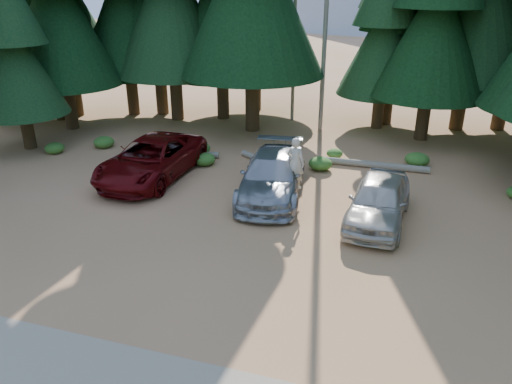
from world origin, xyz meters
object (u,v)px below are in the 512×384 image
at_px(red_pickup, 152,159).
at_px(frisbee_player, 295,163).
at_px(silver_minivan_right, 379,200).
at_px(log_mid, 267,162).
at_px(silver_minivan_center, 272,176).
at_px(log_right, 374,165).
at_px(log_left, 174,154).

relative_size(red_pickup, frisbee_player, 3.08).
xyz_separation_m(silver_minivan_right, log_mid, (-5.34, 4.37, -0.67)).
height_order(silver_minivan_center, silver_minivan_right, silver_minivan_center).
bearing_deg(log_right, frisbee_player, -120.20).
bearing_deg(log_left, silver_minivan_center, -40.38).
distance_m(frisbee_player, log_left, 7.59).
relative_size(frisbee_player, log_mid, 0.58).
xyz_separation_m(frisbee_player, log_left, (-6.71, 3.25, -1.41)).
distance_m(silver_minivan_center, log_left, 6.50).
bearing_deg(red_pickup, log_left, 97.65).
relative_size(frisbee_player, log_right, 0.41).
bearing_deg(log_mid, frisbee_player, -25.69).
height_order(frisbee_player, log_right, frisbee_player).
xyz_separation_m(frisbee_player, log_right, (2.65, 4.60, -1.42)).
distance_m(frisbee_player, log_right, 5.49).
bearing_deg(log_mid, log_right, 45.90).
height_order(silver_minivan_center, log_right, silver_minivan_center).
height_order(silver_minivan_center, log_mid, silver_minivan_center).
height_order(silver_minivan_center, frisbee_player, frisbee_player).
bearing_deg(red_pickup, silver_minivan_right, -7.15).
distance_m(log_mid, log_right, 4.90).
distance_m(silver_minivan_center, silver_minivan_right, 4.34).
bearing_deg(log_left, frisbee_player, -38.75).
xyz_separation_m(silver_minivan_center, log_mid, (-1.15, 3.24, -0.69)).
relative_size(red_pickup, log_mid, 1.78).
relative_size(log_mid, log_right, 0.71).
height_order(silver_minivan_center, log_left, silver_minivan_center).
bearing_deg(frisbee_player, log_right, -108.08).
bearing_deg(frisbee_player, log_mid, -46.94).
height_order(frisbee_player, log_left, frisbee_player).
bearing_deg(log_left, red_pickup, -96.59).
bearing_deg(frisbee_player, log_left, -14.03).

